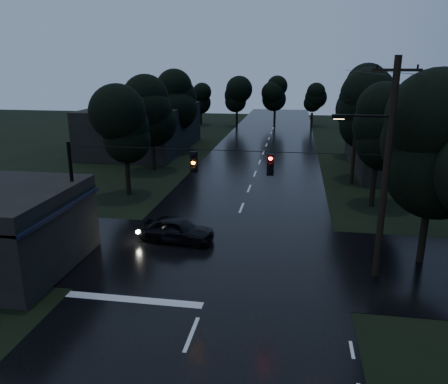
# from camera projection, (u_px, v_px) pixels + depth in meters

# --- Properties ---
(main_road) EXTENTS (12.00, 120.00, 0.02)m
(main_road) POSITION_uv_depth(u_px,v_px,m) (255.00, 174.00, 39.84)
(main_road) COLOR black
(main_road) RESTS_ON ground
(cross_street) EXTENTS (60.00, 9.00, 0.02)m
(cross_street) POSITION_uv_depth(u_px,v_px,m) (223.00, 256.00, 22.79)
(cross_street) COLOR black
(cross_street) RESTS_ON ground
(building_far_right) EXTENTS (10.00, 14.00, 4.40)m
(building_far_right) POSITION_uv_depth(u_px,v_px,m) (408.00, 147.00, 40.84)
(building_far_right) COLOR black
(building_far_right) RESTS_ON ground
(building_far_left) EXTENTS (10.00, 16.00, 5.00)m
(building_far_left) POSITION_uv_depth(u_px,v_px,m) (144.00, 128.00, 50.77)
(building_far_left) COLOR black
(building_far_left) RESTS_ON ground
(utility_pole_main) EXTENTS (3.50, 0.30, 10.00)m
(utility_pole_main) POSITION_uv_depth(u_px,v_px,m) (384.00, 167.00, 19.22)
(utility_pole_main) COLOR black
(utility_pole_main) RESTS_ON ground
(utility_pole_far) EXTENTS (2.00, 0.30, 7.50)m
(utility_pole_far) POSITION_uv_depth(u_px,v_px,m) (355.00, 138.00, 35.57)
(utility_pole_far) COLOR black
(utility_pole_far) RESTS_ON ground
(anchor_pole_left) EXTENTS (0.18, 0.18, 6.00)m
(anchor_pole_left) POSITION_uv_depth(u_px,v_px,m) (74.00, 200.00, 22.16)
(anchor_pole_left) COLOR black
(anchor_pole_left) RESTS_ON ground
(span_signals) EXTENTS (15.00, 0.37, 1.12)m
(span_signals) POSITION_uv_depth(u_px,v_px,m) (231.00, 162.00, 20.27)
(span_signals) COLOR black
(span_signals) RESTS_ON ground
(tree_corner_near) EXTENTS (4.48, 4.48, 9.44)m
(tree_corner_near) POSITION_uv_depth(u_px,v_px,m) (436.00, 145.00, 20.50)
(tree_corner_near) COLOR black
(tree_corner_near) RESTS_ON ground
(tree_left_a) EXTENTS (3.92, 3.92, 8.26)m
(tree_left_a) POSITION_uv_depth(u_px,v_px,m) (125.00, 126.00, 32.18)
(tree_left_a) COLOR black
(tree_left_a) RESTS_ON ground
(tree_left_b) EXTENTS (4.20, 4.20, 8.85)m
(tree_left_b) POSITION_uv_depth(u_px,v_px,m) (151.00, 110.00, 39.75)
(tree_left_b) COLOR black
(tree_left_b) RESTS_ON ground
(tree_left_c) EXTENTS (4.48, 4.48, 9.44)m
(tree_left_c) POSITION_uv_depth(u_px,v_px,m) (174.00, 98.00, 49.20)
(tree_left_c) COLOR black
(tree_left_c) RESTS_ON ground
(tree_right_a) EXTENTS (4.20, 4.20, 8.85)m
(tree_right_a) POSITION_uv_depth(u_px,v_px,m) (379.00, 126.00, 29.29)
(tree_right_a) COLOR black
(tree_right_a) RESTS_ON ground
(tree_right_b) EXTENTS (4.48, 4.48, 9.44)m
(tree_right_b) POSITION_uv_depth(u_px,v_px,m) (370.00, 109.00, 36.66)
(tree_right_b) COLOR black
(tree_right_b) RESTS_ON ground
(tree_right_c) EXTENTS (4.76, 4.76, 10.03)m
(tree_right_c) POSITION_uv_depth(u_px,v_px,m) (362.00, 97.00, 45.93)
(tree_right_c) COLOR black
(tree_right_c) RESTS_ON ground
(car) EXTENTS (4.35, 2.10, 1.43)m
(car) POSITION_uv_depth(u_px,v_px,m) (177.00, 229.00, 24.50)
(car) COLOR black
(car) RESTS_ON ground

